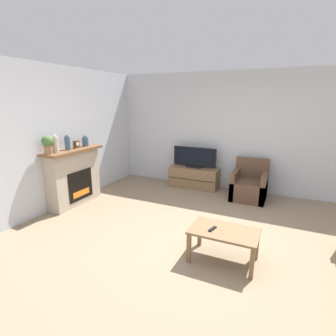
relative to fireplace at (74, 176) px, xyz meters
name	(u,v)px	position (x,y,z in m)	size (l,w,h in m)	color
ground_plane	(202,244)	(2.84, -0.41, -0.58)	(24.00, 24.00, 0.00)	#89755B
wall_back	(241,132)	(2.84, 2.32, 0.77)	(12.00, 0.06, 2.70)	silver
wall_left	(45,140)	(-0.20, -0.41, 0.77)	(0.06, 12.00, 2.70)	silver
fireplace	(74,176)	(0.00, 0.00, 0.00)	(0.45, 1.28, 1.13)	#B7A893
mantel_vase_left	(55,144)	(0.02, -0.38, 0.71)	(0.11, 0.11, 0.33)	beige
mantel_vase_centre_left	(67,143)	(0.02, -0.10, 0.69)	(0.10, 0.10, 0.29)	#385670
mantel_vase_right	(85,141)	(0.02, 0.38, 0.66)	(0.13, 0.13, 0.23)	#385670
mantel_clock	(76,144)	(0.02, 0.13, 0.63)	(0.08, 0.11, 0.15)	brown
potted_plant	(48,144)	(0.02, -0.54, 0.74)	(0.20, 0.20, 0.33)	#936B4C
tv_stand	(194,177)	(1.84, 2.02, -0.33)	(1.18, 0.46, 0.49)	brown
tv	(194,158)	(1.84, 2.02, 0.14)	(1.05, 0.18, 0.49)	black
armchair	(249,186)	(3.17, 1.82, -0.30)	(0.70, 0.76, 0.83)	brown
coffee_table	(224,235)	(3.21, -0.68, -0.21)	(0.87, 0.53, 0.43)	brown
remote	(213,229)	(3.08, -0.73, -0.13)	(0.08, 0.16, 0.02)	black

